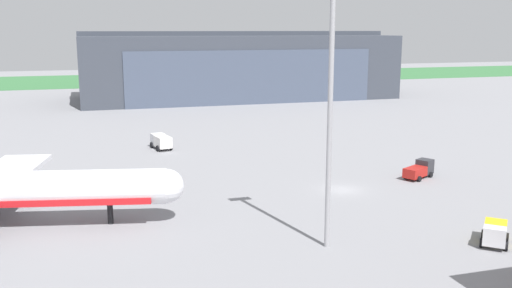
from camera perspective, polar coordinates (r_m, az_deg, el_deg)
The scene contains 7 objects.
ground_plane at distance 68.74m, azimuth 8.64°, elevation -4.57°, with size 440.00×440.00×0.00m, color gray.
grass_field_strip at distance 222.06m, azimuth -9.38°, elevation 6.45°, with size 440.00×56.00×0.08m, color #38733F.
maintenance_hangar at distance 159.03m, azimuth -1.90°, elevation 7.78°, with size 84.00×31.55×18.23m.
baggage_tug at distance 55.22m, azimuth 22.80°, elevation -8.18°, with size 4.03×4.21×2.01m.
fuel_bowser at distance 76.11m, azimuth 16.04°, elevation -2.48°, with size 5.18×3.94×2.21m.
ops_van at distance 91.82m, azimuth -9.49°, elevation 0.30°, with size 3.20×5.33×2.26m.
apron_light_mast at distance 48.12m, azimuth 7.46°, elevation 4.53°, with size 2.40×0.50×22.80m.
Camera 1 is at (-28.75, -59.54, 18.81)m, focal length 39.97 mm.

